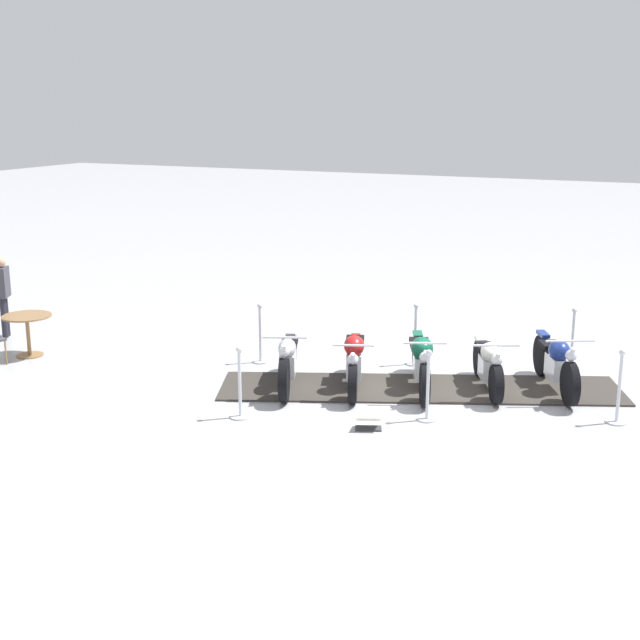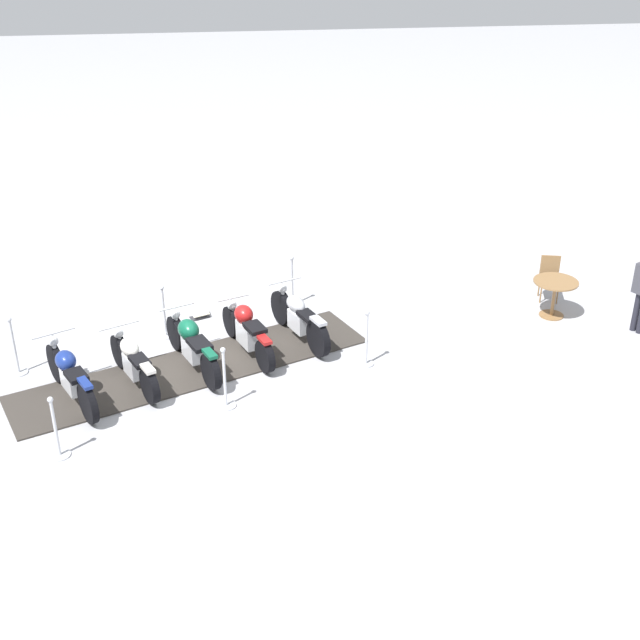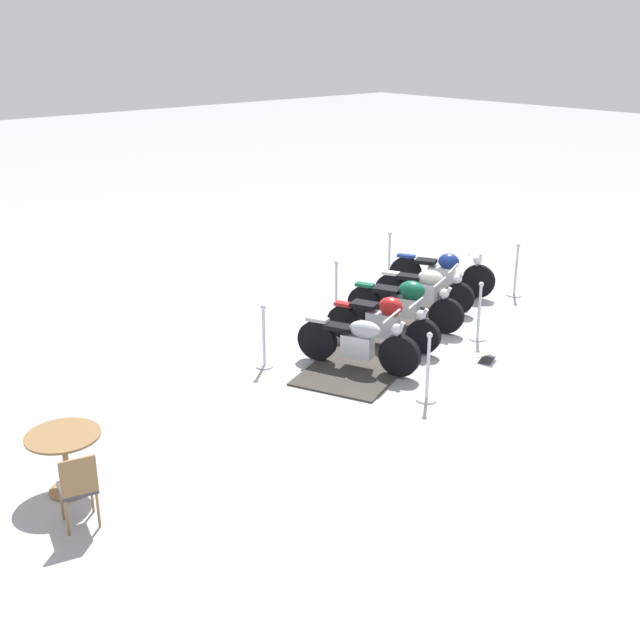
# 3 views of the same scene
# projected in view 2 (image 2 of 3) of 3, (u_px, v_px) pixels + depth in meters

# --- Properties ---
(ground_plane) EXTENTS (80.00, 80.00, 0.00)m
(ground_plane) POSITION_uv_depth(u_px,v_px,m) (194.00, 369.00, 15.17)
(ground_plane) COLOR #B2B2B7
(display_platform) EXTENTS (3.84, 6.62, 0.03)m
(display_platform) POSITION_uv_depth(u_px,v_px,m) (194.00, 368.00, 15.16)
(display_platform) COLOR #38332D
(display_platform) RESTS_ON ground_plane
(motorcycle_chrome) EXTENTS (2.06, 1.02, 1.00)m
(motorcycle_chrome) POSITION_uv_depth(u_px,v_px,m) (299.00, 317.00, 15.93)
(motorcycle_chrome) COLOR black
(motorcycle_chrome) RESTS_ON display_platform
(motorcycle_maroon) EXTENTS (2.04, 0.96, 0.91)m
(motorcycle_maroon) POSITION_uv_depth(u_px,v_px,m) (247.00, 330.00, 15.45)
(motorcycle_maroon) COLOR black
(motorcycle_maroon) RESTS_ON display_platform
(motorcycle_forest) EXTENTS (2.16, 1.06, 0.96)m
(motorcycle_forest) POSITION_uv_depth(u_px,v_px,m) (191.00, 344.00, 14.96)
(motorcycle_forest) COLOR black
(motorcycle_forest) RESTS_ON display_platform
(motorcycle_cream) EXTENTS (1.89, 1.06, 0.91)m
(motorcycle_cream) POSITION_uv_depth(u_px,v_px,m) (133.00, 361.00, 14.50)
(motorcycle_cream) COLOR black
(motorcycle_cream) RESTS_ON display_platform
(motorcycle_navy) EXTENTS (2.06, 1.19, 1.01)m
(motorcycle_navy) POSITION_uv_depth(u_px,v_px,m) (70.00, 375.00, 14.00)
(motorcycle_navy) COLOR black
(motorcycle_navy) RESTS_ON display_platform
(stanchion_left_mid) EXTENTS (0.34, 0.34, 1.13)m
(stanchion_left_mid) POSITION_uv_depth(u_px,v_px,m) (225.00, 388.00, 13.92)
(stanchion_left_mid) COLOR silver
(stanchion_left_mid) RESTS_ON ground_plane
(stanchion_right_rear) EXTENTS (0.32, 0.32, 1.13)m
(stanchion_right_rear) POSITION_uv_depth(u_px,v_px,m) (16.00, 355.00, 14.86)
(stanchion_right_rear) COLOR silver
(stanchion_right_rear) RESTS_ON ground_plane
(stanchion_right_mid) EXTENTS (0.30, 0.30, 1.09)m
(stanchion_right_mid) POSITION_uv_depth(u_px,v_px,m) (165.00, 319.00, 16.09)
(stanchion_right_mid) COLOR silver
(stanchion_right_mid) RESTS_ON ground_plane
(stanchion_left_rear) EXTENTS (0.33, 0.33, 1.07)m
(stanchion_left_rear) POSITION_uv_depth(u_px,v_px,m) (57.00, 437.00, 12.69)
(stanchion_left_rear) COLOR silver
(stanchion_left_rear) RESTS_ON ground_plane
(stanchion_left_front) EXTENTS (0.29, 0.29, 1.10)m
(stanchion_left_front) POSITION_uv_depth(u_px,v_px,m) (366.00, 346.00, 15.13)
(stanchion_left_front) COLOR silver
(stanchion_left_front) RESTS_ON ground_plane
(stanchion_right_front) EXTENTS (0.33, 0.33, 1.10)m
(stanchion_right_front) POSITION_uv_depth(u_px,v_px,m) (292.00, 289.00, 17.33)
(stanchion_right_front) COLOR silver
(stanchion_right_front) RESTS_ON ground_plane
(info_placard) EXTENTS (0.37, 0.43, 0.21)m
(info_placard) POSITION_uv_depth(u_px,v_px,m) (200.00, 314.00, 16.94)
(info_placard) COLOR #333338
(info_placard) RESTS_ON ground_plane
(cafe_table) EXTENTS (0.89, 0.89, 0.77)m
(cafe_table) POSITION_uv_depth(u_px,v_px,m) (555.00, 289.00, 16.78)
(cafe_table) COLOR olive
(cafe_table) RESTS_ON ground_plane
(cafe_chair_near_table) EXTENTS (0.49, 0.49, 0.93)m
(cafe_chair_near_table) POSITION_uv_depth(u_px,v_px,m) (550.00, 275.00, 17.53)
(cafe_chair_near_table) COLOR olive
(cafe_chair_near_table) RESTS_ON ground_plane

